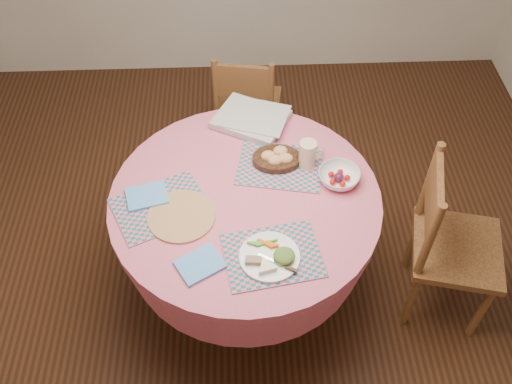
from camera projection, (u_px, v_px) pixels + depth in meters
ground at (247, 285)px, 3.14m from camera, size 4.00×4.00×0.00m
room_envelope at (241, 3)px, 1.85m from camera, size 4.01×4.01×2.71m
dining_table at (246, 223)px, 2.72m from camera, size 1.24×1.24×0.75m
chair_right at (448, 242)px, 2.73m from camera, size 0.51×0.52×0.95m
chair_back at (246, 105)px, 3.48m from camera, size 0.44×0.43×0.84m
placemat_front at (273, 255)px, 2.36m from camera, size 0.44×0.36×0.01m
placemat_left at (161, 207)px, 2.54m from camera, size 0.49×0.44×0.01m
placemat_back at (280, 166)px, 2.70m from camera, size 0.45×0.37×0.01m
wicker_trivet at (181, 216)px, 2.50m from camera, size 0.30×0.30×0.01m
napkin_near at (200, 264)px, 2.33m from camera, size 0.23×0.21×0.01m
napkin_far at (147, 196)px, 2.56m from camera, size 0.21×0.18×0.01m
dinner_plate at (271, 257)px, 2.34m from camera, size 0.25×0.25×0.05m
bread_bowl at (277, 158)px, 2.69m from camera, size 0.23×0.23×0.08m
latte_mug at (308, 154)px, 2.65m from camera, size 0.12×0.08×0.14m
fruit_bowl at (339, 177)px, 2.62m from camera, size 0.23×0.23×0.06m
newspaper_stack at (252, 119)px, 2.89m from camera, size 0.43×0.40×0.04m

